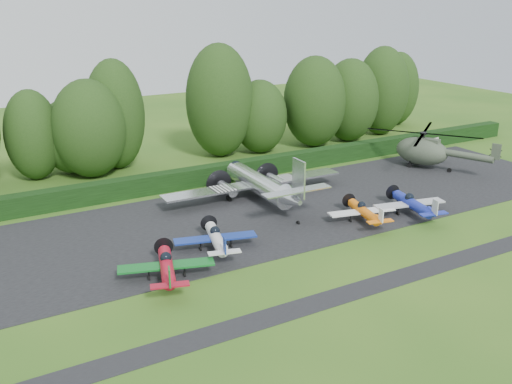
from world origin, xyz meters
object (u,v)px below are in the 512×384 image
transport_plane (260,184)px  light_plane_orange (364,211)px  sign_board (431,143)px  light_plane_red (167,266)px  light_plane_blue (412,204)px  light_plane_white (216,238)px  helicopter (423,149)px

transport_plane → light_plane_orange: 10.99m
transport_plane → sign_board: (29.25, 5.65, -0.61)m
light_plane_red → light_plane_orange: bearing=-12.0°
light_plane_orange → light_plane_blue: size_ratio=0.90×
light_plane_blue → light_plane_white: bearing=162.7°
transport_plane → sign_board: transport_plane is taller
light_plane_white → light_plane_blue: bearing=-20.3°
light_plane_blue → sign_board: bearing=28.8°
transport_plane → sign_board: bearing=9.7°
transport_plane → light_plane_red: (-14.32, -11.36, -0.63)m
light_plane_red → light_plane_white: light_plane_red is taller
light_plane_orange → sign_board: (23.89, 15.22, 0.12)m
light_plane_orange → light_plane_blue: (5.09, -0.86, 0.11)m
light_plane_red → light_plane_blue: size_ratio=0.99×
transport_plane → light_plane_blue: (10.44, -10.43, -0.62)m
light_plane_red → sign_board: size_ratio=2.47×
sign_board → light_plane_orange: bearing=-145.0°
light_plane_blue → helicopter: size_ratio=0.48×
light_plane_white → sign_board: bearing=5.6°
light_plane_orange → helicopter: 20.15m
light_plane_red → helicopter: helicopter is taller
light_plane_red → helicopter: size_ratio=0.47×
light_plane_blue → helicopter: (12.22, 11.09, 1.17)m
transport_plane → light_plane_blue: size_ratio=2.64×
transport_plane → light_plane_white: bearing=-137.7°
light_plane_white → light_plane_orange: light_plane_white is taller
transport_plane → light_plane_red: bearing=-142.8°
transport_plane → helicopter: 22.68m
helicopter → sign_board: 8.34m
transport_plane → light_plane_orange: bearing=-62.0°
light_plane_blue → light_plane_orange: bearing=158.7°
light_plane_red → light_plane_orange: (19.68, 1.79, -0.10)m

